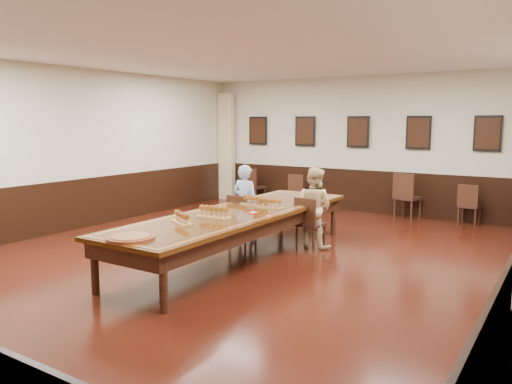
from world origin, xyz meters
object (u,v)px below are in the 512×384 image
Objects in this scene: spare_chair_d at (470,205)px; person_man at (245,204)px; conference_table at (239,220)px; spare_chair_c at (408,196)px; spare_chair_a at (256,186)px; chair_man at (243,219)px; chair_woman at (311,223)px; person_woman at (314,207)px; carved_platter at (130,238)px; spare_chair_b at (299,191)px.

person_man reaches higher than spare_chair_d.
spare_chair_d is at bearing 61.24° from conference_table.
spare_chair_a is at bearing 11.42° from spare_chair_c.
chair_woman is (1.17, 0.34, 0.00)m from chair_man.
conference_table is at bearing 68.94° from person_woman.
chair_man is 3.15m from carved_platter.
spare_chair_c is 6.98m from carved_platter.
carved_platter is (-2.61, -6.92, 0.34)m from spare_chair_d.
chair_man is 1.28m from person_woman.
spare_chair_c is at bearing -116.59° from chair_man.
spare_chair_c reaches higher than chair_woman.
carved_platter is at bearing -90.80° from conference_table.
spare_chair_b is at bearing 7.06° from spare_chair_d.
chair_woman is at bearing 90.54° from spare_chair_c.
spare_chair_c is (0.67, 3.41, 0.08)m from chair_woman.
person_woman is 3.59m from carved_platter.
spare_chair_c is at bearing 178.31° from spare_chair_b.
spare_chair_c is 1.19× the size of spare_chair_d.
person_woman reaches higher than spare_chair_a.
conference_table is (-0.65, -1.21, 0.17)m from chair_woman.
person_woman is at bearing 118.95° from spare_chair_b.
spare_chair_a is (-3.33, 3.42, 0.03)m from chair_woman.
chair_man is 0.94× the size of spare_chair_a.
spare_chair_b is 2.68m from spare_chair_c.
chair_woman is at bearing 145.22° from spare_chair_a.
person_man reaches higher than conference_table.
spare_chair_d is (3.94, 0.13, 0.00)m from spare_chair_b.
conference_table is at bearing 85.70° from spare_chair_c.
person_woman reaches higher than spare_chair_c.
person_man is 1.23m from person_woman.
chair_woman is 1.38m from conference_table.
chair_man is 1.03m from conference_table.
spare_chair_a is at bearing -60.02° from person_man.
conference_table is (-0.66, -1.30, -0.08)m from person_woman.
carved_platter is at bearing 122.15° from spare_chair_a.
person_woman is 2.19× the size of carved_platter.
person_man is (-1.84, -3.66, 0.18)m from spare_chair_c.
spare_chair_b is 0.17× the size of conference_table.
chair_man is 0.63× the size of person_man.
spare_chair_a is at bearing -60.64° from chair_man.
chair_man is at bearing 121.01° from conference_table.
person_woman is 0.28× the size of conference_table.
person_woman is at bearing -90.00° from chair_woman.
spare_chair_a is at bearing -39.14° from person_woman.
chair_woman is at bearing 66.24° from spare_chair_d.
spare_chair_a reaches higher than carved_platter.
chair_man is at bearing 130.83° from spare_chair_a.
spare_chair_c is (4.00, -0.01, 0.05)m from spare_chair_a.
chair_woman is at bearing 78.77° from carved_platter.
chair_man is 0.28m from person_man.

